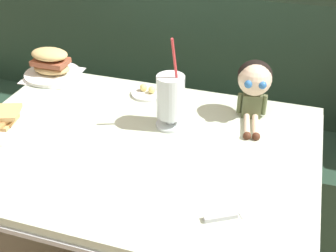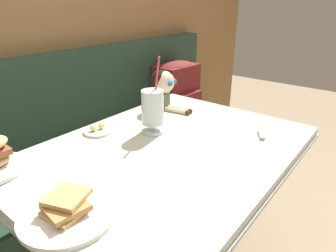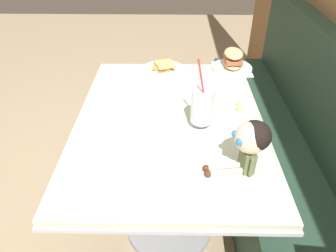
% 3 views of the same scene
% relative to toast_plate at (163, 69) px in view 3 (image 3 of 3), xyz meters
% --- Properties ---
extents(ground_plane, '(8.00, 8.00, 0.00)m').
position_rel_toast_plate_xyz_m(ground_plane, '(0.45, -0.14, -0.76)').
color(ground_plane, '#998466').
extents(booth_bench, '(2.60, 0.48, 1.00)m').
position_rel_toast_plate_xyz_m(booth_bench, '(0.45, 0.67, -0.43)').
color(booth_bench, '#233D2D').
rests_on(booth_bench, ground).
extents(diner_table, '(1.11, 0.81, 0.74)m').
position_rel_toast_plate_xyz_m(diner_table, '(0.45, 0.04, -0.21)').
color(diner_table, beige).
rests_on(diner_table, ground).
extents(toast_plate, '(0.25, 0.25, 0.06)m').
position_rel_toast_plate_xyz_m(toast_plate, '(0.00, 0.00, 0.00)').
color(toast_plate, white).
rests_on(toast_plate, diner_table).
extents(milkshake_glass, '(0.10, 0.10, 0.31)m').
position_rel_toast_plate_xyz_m(milkshake_glass, '(0.52, 0.17, 0.08)').
color(milkshake_glass, silver).
rests_on(milkshake_glass, diner_table).
extents(sandwich_plate, '(0.22, 0.22, 0.12)m').
position_rel_toast_plate_xyz_m(sandwich_plate, '(-0.04, 0.38, 0.03)').
color(sandwich_plate, white).
rests_on(sandwich_plate, diner_table).
extents(butter_saucer, '(0.12, 0.12, 0.04)m').
position_rel_toast_plate_xyz_m(butter_saucer, '(0.38, 0.35, -0.01)').
color(butter_saucer, white).
rests_on(butter_saucer, diner_table).
extents(butter_knife, '(0.21, 0.13, 0.01)m').
position_rel_toast_plate_xyz_m(butter_knife, '(0.80, -0.18, -0.01)').
color(butter_knife, silver).
rests_on(butter_knife, diner_table).
extents(seated_doll, '(0.13, 0.23, 0.20)m').
position_rel_toast_plate_xyz_m(seated_doll, '(0.76, 0.31, 0.11)').
color(seated_doll, '#5B6642').
rests_on(seated_doll, diner_table).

